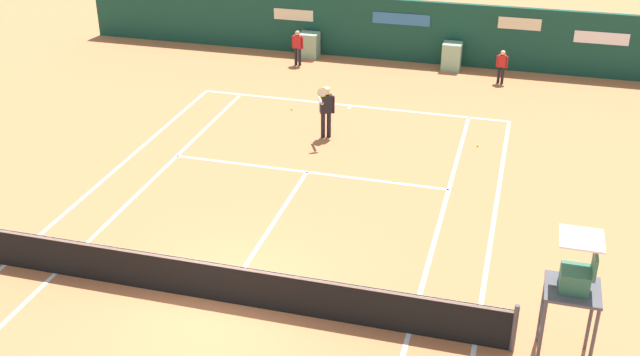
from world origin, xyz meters
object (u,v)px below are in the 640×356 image
object	(u,v)px
player_on_baseline	(326,108)
tennis_ball_by_sideline	(292,109)
tennis_ball_mid_court	(394,181)
ball_kid_centre_post	(502,64)
ball_kid_right_post	(298,45)
umpire_chair	(575,283)
tennis_ball_near_service_line	(478,146)

from	to	relation	value
player_on_baseline	tennis_ball_by_sideline	world-z (taller)	player_on_baseline
tennis_ball_mid_court	tennis_ball_by_sideline	distance (m)	6.11
ball_kid_centre_post	tennis_ball_mid_court	size ratio (longest dim) A/B	18.36
ball_kid_right_post	tennis_ball_by_sideline	distance (m)	4.75
umpire_chair	player_on_baseline	size ratio (longest dim) A/B	1.46
tennis_ball_mid_court	tennis_ball_near_service_line	size ratio (longest dim) A/B	1.00
umpire_chair	ball_kid_right_post	world-z (taller)	umpire_chair
ball_kid_centre_post	tennis_ball_mid_court	bearing A→B (deg)	81.77
tennis_ball_mid_court	tennis_ball_by_sideline	xyz separation A→B (m)	(-4.31, 4.33, 0.00)
umpire_chair	player_on_baseline	world-z (taller)	umpire_chair
ball_kid_right_post	tennis_ball_near_service_line	xyz separation A→B (m)	(7.48, -5.88, -0.76)
ball_kid_right_post	tennis_ball_near_service_line	distance (m)	9.55
ball_kid_right_post	tennis_ball_mid_court	size ratio (longest dim) A/B	20.30
tennis_ball_near_service_line	ball_kid_right_post	bearing A→B (deg)	141.82
player_on_baseline	ball_kid_centre_post	world-z (taller)	player_on_baseline
ball_kid_right_post	tennis_ball_near_service_line	size ratio (longest dim) A/B	20.30
player_on_baseline	ball_kid_centre_post	bearing A→B (deg)	-153.63
tennis_ball_by_sideline	umpire_chair	bearing A→B (deg)	-50.91
ball_kid_centre_post	tennis_ball_near_service_line	bearing A→B (deg)	93.53
tennis_ball_mid_court	tennis_ball_by_sideline	size ratio (longest dim) A/B	1.00
tennis_ball_mid_court	tennis_ball_near_service_line	bearing A→B (deg)	56.17
tennis_ball_near_service_line	ball_kid_centre_post	bearing A→B (deg)	87.42
umpire_chair	tennis_ball_near_service_line	size ratio (longest dim) A/B	39.68
tennis_ball_by_sideline	ball_kid_centre_post	bearing A→B (deg)	34.62
umpire_chair	tennis_ball_by_sideline	distance (m)	13.99
tennis_ball_near_service_line	tennis_ball_by_sideline	size ratio (longest dim) A/B	1.00
umpire_chair	ball_kid_centre_post	bearing A→B (deg)	8.06
ball_kid_centre_post	tennis_ball_near_service_line	size ratio (longest dim) A/B	18.36
player_on_baseline	tennis_ball_near_service_line	world-z (taller)	player_on_baseline
ball_kid_right_post	tennis_ball_mid_court	distance (m)	10.45
player_on_baseline	tennis_ball_near_service_line	xyz separation A→B (m)	(4.61, 0.56, -0.95)
ball_kid_right_post	tennis_ball_by_sideline	bearing A→B (deg)	106.32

